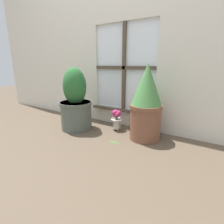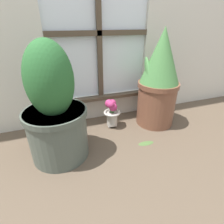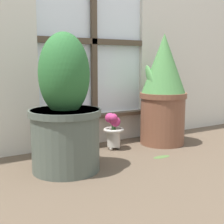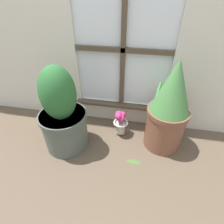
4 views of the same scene
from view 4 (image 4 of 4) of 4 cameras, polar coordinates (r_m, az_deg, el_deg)
ground_plane at (r=1.32m, az=-0.74°, el=-16.37°), size 10.00×10.00×0.00m
potted_plant_left at (r=1.31m, az=-15.79°, el=-1.21°), size 0.35×0.35×0.67m
potted_plant_right at (r=1.29m, az=18.06°, el=1.17°), size 0.30×0.30×0.71m
flower_vase at (r=1.45m, az=2.78°, el=-3.13°), size 0.13×0.13×0.23m
fallen_leaf at (r=1.34m, az=7.16°, el=-15.73°), size 0.11×0.05×0.01m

